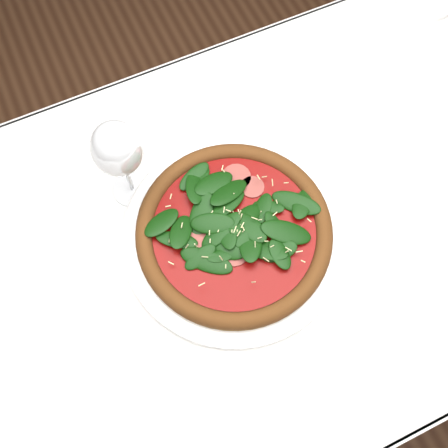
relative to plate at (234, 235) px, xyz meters
name	(u,v)px	position (x,y,z in m)	size (l,w,h in m)	color
ground	(250,310)	(0.07, -0.01, -0.76)	(6.00, 6.00, 0.00)	brown
dining_table	(266,242)	(0.07, -0.01, -0.11)	(1.21, 0.81, 0.75)	white
plate	(234,235)	(0.00, 0.00, 0.00)	(0.39, 0.39, 0.02)	white
pizza	(234,230)	(0.00, 0.00, 0.02)	(0.34, 0.34, 0.04)	brown
wine_glass	(118,151)	(-0.13, 0.16, 0.13)	(0.08, 0.08, 0.20)	white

